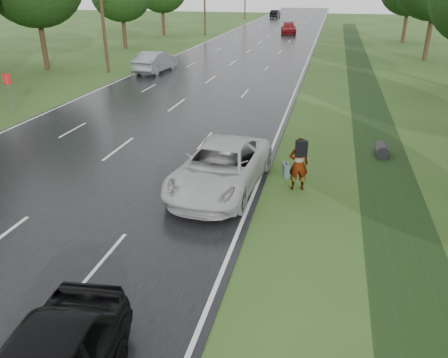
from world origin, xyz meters
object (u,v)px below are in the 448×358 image
road_sign (8,86)px  silver_sedan (155,61)px  pedestrian (298,163)px  white_pickup (221,168)px

road_sign → silver_sedan: road_sign is taller
pedestrian → silver_sedan: 24.40m
road_sign → white_pickup: bearing=-26.4°
white_pickup → silver_sedan: 23.59m
road_sign → white_pickup: (14.00, -6.95, -0.79)m
white_pickup → pedestrian: bearing=17.6°
road_sign → silver_sedan: bearing=77.2°
silver_sedan → road_sign: bearing=81.5°
pedestrian → white_pickup: 2.76m
pedestrian → road_sign: bearing=-36.0°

